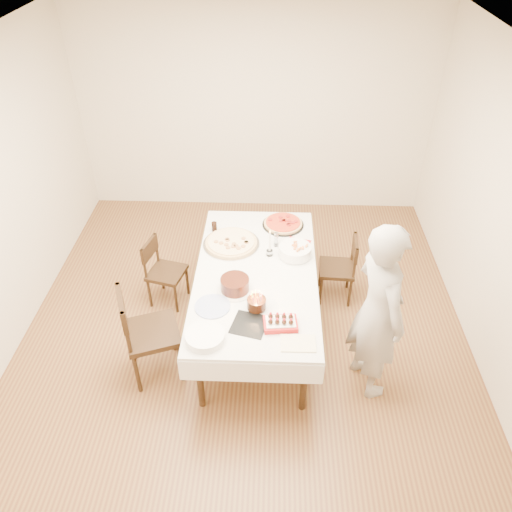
{
  "coord_description": "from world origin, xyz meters",
  "views": [
    {
      "loc": [
        0.25,
        -3.6,
        3.74
      ],
      "look_at": [
        0.11,
        0.03,
        0.95
      ],
      "focal_mm": 35.0,
      "sensor_mm": 36.0,
      "label": 1
    }
  ],
  "objects_px": {
    "person": "(378,312)",
    "pizza_white": "(231,243)",
    "cola_glass": "(214,227)",
    "chair_left_savory": "(167,273)",
    "birthday_cake": "(257,301)",
    "pizza_pepperoni": "(283,223)",
    "taper_candle": "(270,243)",
    "chair_right_savory": "(337,268)",
    "strawberry_box": "(281,323)",
    "layer_cake": "(235,285)",
    "chair_left_dessert": "(152,333)",
    "dining_table": "(256,302)",
    "pasta_bowl": "(295,251)"
  },
  "relations": [
    {
      "from": "person",
      "to": "birthday_cake",
      "type": "height_order",
      "value": "person"
    },
    {
      "from": "person",
      "to": "birthday_cake",
      "type": "relative_size",
      "value": 10.39
    },
    {
      "from": "layer_cake",
      "to": "strawberry_box",
      "type": "distance_m",
      "value": 0.6
    },
    {
      "from": "cola_glass",
      "to": "chair_left_savory",
      "type": "bearing_deg",
      "value": -151.62
    },
    {
      "from": "dining_table",
      "to": "person",
      "type": "distance_m",
      "value": 1.29
    },
    {
      "from": "chair_right_savory",
      "to": "taper_candle",
      "type": "distance_m",
      "value": 0.92
    },
    {
      "from": "strawberry_box",
      "to": "dining_table",
      "type": "bearing_deg",
      "value": 108.45
    },
    {
      "from": "chair_left_savory",
      "to": "pasta_bowl",
      "type": "height_order",
      "value": "pasta_bowl"
    },
    {
      "from": "chair_left_dessert",
      "to": "pizza_white",
      "type": "bearing_deg",
      "value": -142.73
    },
    {
      "from": "pizza_pepperoni",
      "to": "strawberry_box",
      "type": "bearing_deg",
      "value": -91.12
    },
    {
      "from": "pizza_pepperoni",
      "to": "cola_glass",
      "type": "height_order",
      "value": "cola_glass"
    },
    {
      "from": "dining_table",
      "to": "person",
      "type": "bearing_deg",
      "value": -30.32
    },
    {
      "from": "chair_left_savory",
      "to": "taper_candle",
      "type": "height_order",
      "value": "taper_candle"
    },
    {
      "from": "pasta_bowl",
      "to": "chair_left_dessert",
      "type": "bearing_deg",
      "value": -146.56
    },
    {
      "from": "layer_cake",
      "to": "birthday_cake",
      "type": "relative_size",
      "value": 2.0
    },
    {
      "from": "chair_right_savory",
      "to": "person",
      "type": "height_order",
      "value": "person"
    },
    {
      "from": "taper_candle",
      "to": "cola_glass",
      "type": "distance_m",
      "value": 0.72
    },
    {
      "from": "pizza_white",
      "to": "chair_left_savory",
      "type": "bearing_deg",
      "value": -177.13
    },
    {
      "from": "chair_left_dessert",
      "to": "cola_glass",
      "type": "xyz_separation_m",
      "value": [
        0.44,
        1.24,
        0.31
      ]
    },
    {
      "from": "taper_candle",
      "to": "birthday_cake",
      "type": "bearing_deg",
      "value": -97.48
    },
    {
      "from": "person",
      "to": "pizza_white",
      "type": "height_order",
      "value": "person"
    },
    {
      "from": "dining_table",
      "to": "layer_cake",
      "type": "height_order",
      "value": "layer_cake"
    },
    {
      "from": "chair_left_savory",
      "to": "pasta_bowl",
      "type": "xyz_separation_m",
      "value": [
        1.33,
        -0.13,
        0.43
      ]
    },
    {
      "from": "person",
      "to": "birthday_cake",
      "type": "xyz_separation_m",
      "value": [
        -1.01,
        0.12,
        -0.02
      ]
    },
    {
      "from": "chair_left_savory",
      "to": "birthday_cake",
      "type": "distance_m",
      "value": 1.41
    },
    {
      "from": "chair_left_dessert",
      "to": "taper_candle",
      "type": "distance_m",
      "value": 1.39
    },
    {
      "from": "chair_left_dessert",
      "to": "pizza_white",
      "type": "distance_m",
      "value": 1.22
    },
    {
      "from": "chair_right_savory",
      "to": "pasta_bowl",
      "type": "distance_m",
      "value": 0.68
    },
    {
      "from": "pizza_white",
      "to": "taper_candle",
      "type": "relative_size",
      "value": 1.89
    },
    {
      "from": "chair_left_dessert",
      "to": "pizza_white",
      "type": "xyz_separation_m",
      "value": [
        0.64,
        1.01,
        0.28
      ]
    },
    {
      "from": "pasta_bowl",
      "to": "pizza_pepperoni",
      "type": "bearing_deg",
      "value": 101.96
    },
    {
      "from": "pizza_pepperoni",
      "to": "taper_candle",
      "type": "relative_size",
      "value": 1.45
    },
    {
      "from": "chair_right_savory",
      "to": "pasta_bowl",
      "type": "relative_size",
      "value": 2.46
    },
    {
      "from": "person",
      "to": "strawberry_box",
      "type": "xyz_separation_m",
      "value": [
        -0.8,
        -0.08,
        -0.08
      ]
    },
    {
      "from": "taper_candle",
      "to": "birthday_cake",
      "type": "relative_size",
      "value": 1.84
    },
    {
      "from": "pasta_bowl",
      "to": "layer_cake",
      "type": "height_order",
      "value": "layer_cake"
    },
    {
      "from": "pizza_pepperoni",
      "to": "taper_candle",
      "type": "distance_m",
      "value": 0.57
    },
    {
      "from": "pizza_white",
      "to": "person",
      "type": "bearing_deg",
      "value": -38.9
    },
    {
      "from": "person",
      "to": "strawberry_box",
      "type": "distance_m",
      "value": 0.81
    },
    {
      "from": "layer_cake",
      "to": "strawberry_box",
      "type": "xyz_separation_m",
      "value": [
        0.41,
        -0.44,
        -0.03
      ]
    },
    {
      "from": "chair_right_savory",
      "to": "pasta_bowl",
      "type": "bearing_deg",
      "value": -147.6
    },
    {
      "from": "taper_candle",
      "to": "layer_cake",
      "type": "height_order",
      "value": "taper_candle"
    },
    {
      "from": "cola_glass",
      "to": "strawberry_box",
      "type": "distance_m",
      "value": 1.53
    },
    {
      "from": "cola_glass",
      "to": "birthday_cake",
      "type": "xyz_separation_m",
      "value": [
        0.49,
        -1.16,
        0.04
      ]
    },
    {
      "from": "cola_glass",
      "to": "person",
      "type": "bearing_deg",
      "value": -40.67
    },
    {
      "from": "dining_table",
      "to": "chair_left_savory",
      "type": "relative_size",
      "value": 2.79
    },
    {
      "from": "cola_glass",
      "to": "dining_table",
      "type": "bearing_deg",
      "value": -55.79
    },
    {
      "from": "person",
      "to": "pasta_bowl",
      "type": "bearing_deg",
      "value": 15.67
    },
    {
      "from": "birthday_cake",
      "to": "person",
      "type": "bearing_deg",
      "value": -6.85
    },
    {
      "from": "chair_left_savory",
      "to": "taper_candle",
      "type": "distance_m",
      "value": 1.21
    }
  ]
}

